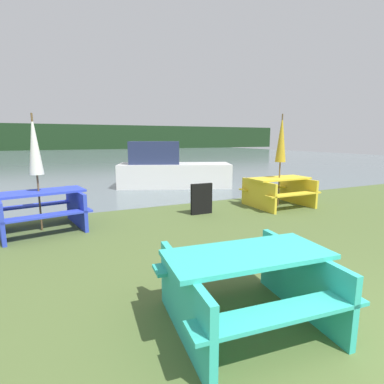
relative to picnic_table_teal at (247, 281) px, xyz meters
name	(u,v)px	position (x,y,z in m)	size (l,w,h in m)	color
water	(80,156)	(0.93, 30.32, -0.45)	(60.00, 50.00, 0.00)	slate
far_treeline	(68,137)	(0.93, 50.32, 1.55)	(80.00, 1.60, 4.00)	#193319
picnic_table_teal	(247,281)	(0.00, 0.00, 0.00)	(1.70, 1.52, 0.75)	#33B7A8
picnic_table_yellow	(279,189)	(3.86, 3.99, 0.01)	(1.65, 1.39, 0.78)	yellow
picnic_table_blue	(40,207)	(-1.92, 4.28, 0.02)	(1.88, 1.66, 0.80)	blue
umbrella_white	(34,145)	(-1.92, 4.28, 1.24)	(0.26, 0.26, 2.29)	brown
umbrella_gold	(281,139)	(3.86, 3.99, 1.35)	(0.28, 0.28, 2.44)	brown
boat	(170,170)	(2.40, 8.35, 0.18)	(4.39, 2.87, 1.71)	silver
signboard	(202,199)	(1.58, 4.10, -0.07)	(0.55, 0.08, 0.75)	black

